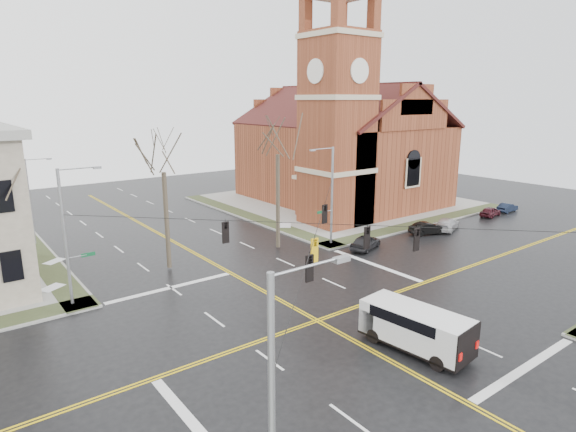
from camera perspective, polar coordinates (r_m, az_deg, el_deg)
ground at (r=30.46m, az=3.48°, el=-12.28°), size 120.00×120.00×0.00m
sidewalks at (r=30.42m, az=3.49°, el=-12.15°), size 80.00×80.00×0.17m
road_markings at (r=30.46m, az=3.48°, el=-12.27°), size 100.00×100.00×0.01m
church at (r=62.58m, az=6.15°, el=9.13°), size 24.28×27.48×27.50m
signal_pole_ne at (r=44.31m, az=5.07°, el=2.74°), size 2.75×0.22×9.00m
signal_pole_nw at (r=33.93m, az=-24.67°, el=-1.88°), size 2.75×0.22×9.00m
signal_pole_sw at (r=14.09m, az=-1.28°, el=-22.76°), size 2.75×0.22×9.00m
span_wires at (r=28.30m, az=3.66°, el=-0.92°), size 23.02×23.02×0.03m
traffic_signals at (r=28.02m, az=4.53°, el=-2.67°), size 8.21×8.26×1.30m
streetlight_north_a at (r=50.04m, az=-28.12°, el=1.87°), size 2.30×0.20×8.00m
streetlight_north_b at (r=69.66m, az=-30.86°, el=4.45°), size 2.30×0.20×8.00m
cargo_van at (r=27.70m, az=14.45°, el=-12.35°), size 3.02×6.30×2.31m
parked_car_a at (r=44.30m, az=9.17°, el=-3.08°), size 4.26×2.81×1.35m
parked_car_b at (r=50.57m, az=16.21°, el=-1.41°), size 4.02×2.37×1.25m
parked_car_c at (r=52.85m, az=18.30°, el=-0.90°), size 4.78×3.24×1.29m
parked_car_d at (r=60.75m, az=22.86°, el=0.49°), size 3.56×1.82×1.16m
parked_car_e at (r=64.07m, az=24.57°, el=0.93°), size 3.38×1.33×1.09m
tree_nw_near at (r=38.18m, az=-14.57°, el=5.80°), size 4.00×4.00×11.56m
tree_ne at (r=42.32m, az=-1.24°, el=8.06°), size 4.00×4.00×12.70m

